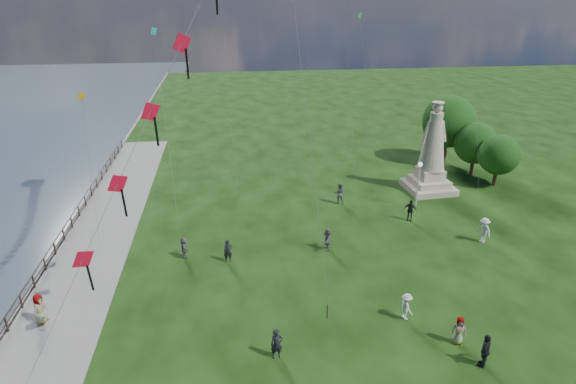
{
  "coord_description": "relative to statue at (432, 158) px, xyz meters",
  "views": [
    {
      "loc": [
        -4.41,
        -18.07,
        16.57
      ],
      "look_at": [
        -1.0,
        8.0,
        5.5
      ],
      "focal_mm": 30.0,
      "sensor_mm": 36.0,
      "label": 1
    }
  ],
  "objects": [
    {
      "name": "waterfront",
      "position": [
        -28.44,
        -10.78,
        -3.07
      ],
      "size": [
        200.0,
        200.0,
        1.51
      ],
      "color": "#354450",
      "rests_on": "ground"
    },
    {
      "name": "person_2",
      "position": [
        -8.48,
        -17.33,
        -2.22
      ],
      "size": [
        0.77,
        1.11,
        1.57
      ],
      "primitive_type": "imported",
      "rotation": [
        0.0,
        0.0,
        1.83
      ],
      "color": "silver",
      "rests_on": "ground"
    },
    {
      "name": "lamppost",
      "position": [
        -2.47,
        -3.38,
        -0.18
      ],
      "size": [
        0.36,
        0.36,
        3.92
      ],
      "color": "silver",
      "rests_on": "ground"
    },
    {
      "name": "tree_row",
      "position": [
        5.25,
        4.92,
        0.78
      ],
      "size": [
        6.22,
        11.3,
        6.95
      ],
      "color": "#382314",
      "rests_on": "ground"
    },
    {
      "name": "small_kites",
      "position": [
        -10.49,
        3.21,
        12.37
      ],
      "size": [
        32.12,
        17.35,
        28.9
      ],
      "color": "teal",
      "rests_on": "ground"
    },
    {
      "name": "person_5",
      "position": [
        -20.85,
        -9.08,
        -2.26
      ],
      "size": [
        0.76,
        1.44,
        1.48
      ],
      "primitive_type": "imported",
      "rotation": [
        0.0,
        0.0,
        1.7
      ],
      "color": "#595960",
      "rests_on": "ground"
    },
    {
      "name": "person_4",
      "position": [
        -6.56,
        -19.58,
        -2.23
      ],
      "size": [
        0.85,
        0.64,
        1.56
      ],
      "primitive_type": "imported",
      "rotation": [
        0.0,
        0.0,
        -0.24
      ],
      "color": "#595960",
      "rests_on": "ground"
    },
    {
      "name": "person_6",
      "position": [
        -17.95,
        -10.06,
        -2.21
      ],
      "size": [
        0.61,
        0.43,
        1.58
      ],
      "primitive_type": "imported",
      "rotation": [
        0.0,
        0.0,
        0.09
      ],
      "color": "black",
      "rests_on": "ground"
    },
    {
      "name": "statue",
      "position": [
        0.0,
        0.0,
        0.0
      ],
      "size": [
        4.17,
        4.17,
        7.95
      ],
      "rotation": [
        0.0,
        0.0,
        0.07
      ],
      "color": "#C6AE96",
      "rests_on": "ground"
    },
    {
      "name": "red_kite_train",
      "position": [
        -21.26,
        -15.19,
        7.87
      ],
      "size": [
        9.19,
        9.35,
        17.62
      ],
      "color": "black",
      "rests_on": "ground"
    },
    {
      "name": "person_0",
      "position": [
        -15.76,
        -19.41,
        -2.19
      ],
      "size": [
        0.64,
        0.46,
        1.63
      ],
      "primitive_type": "imported",
      "rotation": [
        0.0,
        0.0,
        0.13
      ],
      "color": "black",
      "rests_on": "ground"
    },
    {
      "name": "person_7",
      "position": [
        -8.57,
        -1.77,
        -2.09
      ],
      "size": [
        0.98,
        0.72,
        1.82
      ],
      "primitive_type": "imported",
      "rotation": [
        0.0,
        0.0,
        2.93
      ],
      "color": "#595960",
      "rests_on": "ground"
    },
    {
      "name": "person_11",
      "position": [
        -11.15,
        -9.33,
        -2.2
      ],
      "size": [
        0.86,
        1.58,
        1.62
      ],
      "primitive_type": "imported",
      "rotation": [
        0.0,
        0.0,
        4.56
      ],
      "color": "#595960",
      "rests_on": "ground"
    },
    {
      "name": "person_8",
      "position": [
        -0.0,
        -9.72,
        -2.06
      ],
      "size": [
        0.94,
        1.34,
        1.88
      ],
      "primitive_type": "imported",
      "rotation": [
        0.0,
        0.0,
        -1.29
      ],
      "color": "silver",
      "rests_on": "ground"
    },
    {
      "name": "person_10",
      "position": [
        -27.97,
        -15.22,
        -2.15
      ],
      "size": [
        0.74,
        0.95,
        1.71
      ],
      "primitive_type": "imported",
      "rotation": [
        0.0,
        0.0,
        1.27
      ],
      "color": "#595960",
      "rests_on": "ground"
    },
    {
      "name": "person_3",
      "position": [
        -6.06,
        -21.25,
        -2.11
      ],
      "size": [
        1.13,
        1.12,
        1.8
      ],
      "primitive_type": "imported",
      "rotation": [
        0.0,
        0.0,
        3.92
      ],
      "color": "black",
      "rests_on": "ground"
    },
    {
      "name": "person_9",
      "position": [
        -3.88,
        -5.66,
        -2.14
      ],
      "size": [
        1.13,
        0.99,
        1.73
      ],
      "primitive_type": "imported",
      "rotation": [
        0.0,
        0.0,
        -0.58
      ],
      "color": "black",
      "rests_on": "ground"
    }
  ]
}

